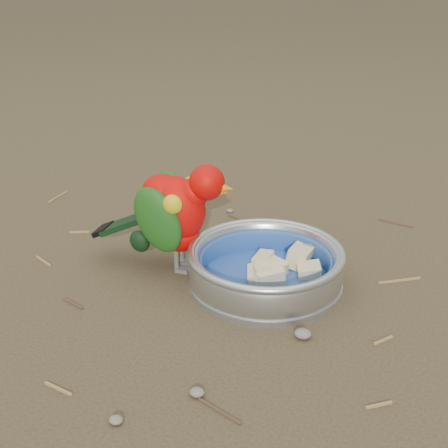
% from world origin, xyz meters
% --- Properties ---
extents(ground, '(60.00, 60.00, 0.00)m').
position_xyz_m(ground, '(0.00, 0.00, 0.00)').
color(ground, '#443724').
extents(food_bowl, '(0.23, 0.23, 0.02)m').
position_xyz_m(food_bowl, '(0.05, 0.10, 0.01)').
color(food_bowl, '#B2B2BA').
rests_on(food_bowl, ground).
extents(bowl_wall, '(0.23, 0.23, 0.04)m').
position_xyz_m(bowl_wall, '(0.05, 0.10, 0.04)').
color(bowl_wall, '#B2B2BA').
rests_on(bowl_wall, food_bowl).
extents(fruit_wedges, '(0.14, 0.14, 0.03)m').
position_xyz_m(fruit_wedges, '(0.05, 0.10, 0.03)').
color(fruit_wedges, beige).
rests_on(fruit_wedges, food_bowl).
extents(lory_parrot, '(0.21, 0.11, 0.17)m').
position_xyz_m(lory_parrot, '(-0.10, 0.11, 0.08)').
color(lory_parrot, '#C30603').
rests_on(lory_parrot, ground).
extents(ground_debris, '(0.90, 0.80, 0.01)m').
position_xyz_m(ground_debris, '(-0.04, 0.01, 0.00)').
color(ground_debris, olive).
rests_on(ground_debris, ground).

